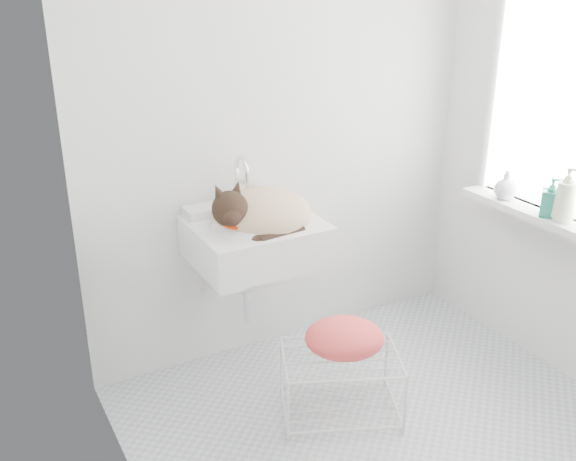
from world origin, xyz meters
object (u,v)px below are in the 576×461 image
bottle_c (504,199)px  cat (258,214)px  bottle_b (548,216)px  bottle_a (561,221)px  sink (255,222)px  wire_rack (340,385)px

bottle_c → cat: bearing=166.1°
bottle_b → bottle_a: bearing=-90.0°
sink → bottle_c: size_ratio=4.00×
bottle_a → bottle_c: bottle_a is taller
wire_rack → bottle_b: bottle_b is taller
wire_rack → bottle_c: bearing=8.1°
sink → bottle_c: 1.34m
bottle_a → cat: bearing=151.9°
bottle_c → bottle_b: bearing=-90.0°
wire_rack → cat: bearing=110.7°
bottle_c → wire_rack: bearing=-171.9°
bottle_a → bottle_b: (0.00, 0.08, 0.00)m
cat → bottle_a: cat is taller
sink → cat: cat is taller
cat → bottle_b: size_ratio=2.70×
bottle_b → bottle_c: (0.00, 0.29, 0.00)m
sink → cat: size_ratio=1.15×
sink → wire_rack: 0.88m
wire_rack → sink: bearing=111.1°
sink → bottle_b: size_ratio=3.12×
sink → bottle_a: bearing=-28.5°
sink → wire_rack: bearing=-68.9°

